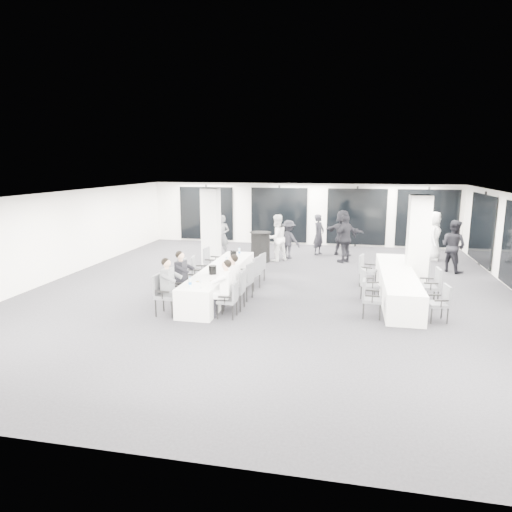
{
  "coord_description": "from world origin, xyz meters",
  "views": [
    {
      "loc": [
        2.22,
        -12.83,
        3.69
      ],
      "look_at": [
        -0.4,
        -0.2,
        1.06
      ],
      "focal_mm": 32.0,
      "sensor_mm": 36.0,
      "label": 1
    }
  ],
  "objects_px": {
    "chair_main_left_fourth": "(198,270)",
    "ice_bucket_near": "(213,270)",
    "chair_main_right_fourth": "(253,271)",
    "ice_bucket_far": "(233,254)",
    "chair_side_left_near": "(369,296)",
    "chair_main_right_near": "(230,298)",
    "banquet_table_main": "(220,281)",
    "chair_side_right_far": "(423,273)",
    "chair_side_left_far": "(366,268)",
    "chair_side_right_mid": "(432,284)",
    "chair_side_left_mid": "(367,283)",
    "chair_main_right_far": "(259,266)",
    "chair_main_left_mid": "(188,275)",
    "cocktail_table": "(260,247)",
    "standing_guest_d": "(345,235)",
    "standing_guest_e": "(433,233)",
    "chair_main_right_mid": "(245,279)",
    "chair_main_left_far": "(210,261)",
    "standing_guest_b": "(277,235)",
    "chair_main_left_near": "(164,292)",
    "standing_guest_g": "(222,233)",
    "standing_guest_c": "(288,237)",
    "banquet_table_side": "(397,284)",
    "standing_guest_a": "(319,232)",
    "chair_side_right_near": "(441,301)",
    "standing_guest_f": "(343,230)",
    "standing_guest_h": "(454,243)",
    "chair_main_left_second": "(178,283)",
    "chair_main_right_second": "(237,287)"
  },
  "relations": [
    {
      "from": "chair_main_left_near",
      "to": "chair_main_right_mid",
      "type": "distance_m",
      "value": 2.36
    },
    {
      "from": "chair_main_left_mid",
      "to": "standing_guest_a",
      "type": "height_order",
      "value": "standing_guest_a"
    },
    {
      "from": "standing_guest_a",
      "to": "standing_guest_e",
      "type": "height_order",
      "value": "standing_guest_e"
    },
    {
      "from": "chair_side_left_mid",
      "to": "ice_bucket_near",
      "type": "xyz_separation_m",
      "value": [
        -4.11,
        -0.85,
        0.36
      ]
    },
    {
      "from": "chair_side_left_mid",
      "to": "chair_main_right_fourth",
      "type": "bearing_deg",
      "value": -112.64
    },
    {
      "from": "chair_main_left_fourth",
      "to": "standing_guest_d",
      "type": "relative_size",
      "value": 0.45
    },
    {
      "from": "standing_guest_c",
      "to": "standing_guest_d",
      "type": "relative_size",
      "value": 0.82
    },
    {
      "from": "chair_main_left_near",
      "to": "standing_guest_g",
      "type": "bearing_deg",
      "value": -172.55
    },
    {
      "from": "chair_side_left_far",
      "to": "chair_side_right_mid",
      "type": "height_order",
      "value": "chair_side_right_mid"
    },
    {
      "from": "standing_guest_e",
      "to": "standing_guest_d",
      "type": "bearing_deg",
      "value": 121.1
    },
    {
      "from": "chair_main_right_mid",
      "to": "chair_main_right_far",
      "type": "height_order",
      "value": "chair_main_right_mid"
    },
    {
      "from": "standing_guest_a",
      "to": "chair_main_right_near",
      "type": "bearing_deg",
      "value": -164.79
    },
    {
      "from": "chair_main_right_mid",
      "to": "standing_guest_e",
      "type": "xyz_separation_m",
      "value": [
        5.93,
        6.63,
        0.47
      ]
    },
    {
      "from": "chair_main_left_second",
      "to": "chair_side_right_far",
      "type": "distance_m",
      "value": 7.16
    },
    {
      "from": "chair_main_right_far",
      "to": "standing_guest_c",
      "type": "bearing_deg",
      "value": 5.1
    },
    {
      "from": "chair_main_left_far",
      "to": "chair_side_left_far",
      "type": "xyz_separation_m",
      "value": [
        4.95,
        -0.03,
        -0.02
      ]
    },
    {
      "from": "chair_main_right_fourth",
      "to": "ice_bucket_far",
      "type": "xyz_separation_m",
      "value": [
        -0.81,
        0.85,
        0.3
      ]
    },
    {
      "from": "chair_main_left_mid",
      "to": "standing_guest_b",
      "type": "relative_size",
      "value": 0.51
    },
    {
      "from": "chair_side_right_near",
      "to": "standing_guest_f",
      "type": "bearing_deg",
      "value": 8.09
    },
    {
      "from": "chair_main_right_fourth",
      "to": "chair_side_right_near",
      "type": "bearing_deg",
      "value": -95.83
    },
    {
      "from": "chair_main_left_second",
      "to": "chair_side_left_near",
      "type": "xyz_separation_m",
      "value": [
        4.95,
        -0.09,
        -0.02
      ]
    },
    {
      "from": "chair_main_left_mid",
      "to": "chair_side_left_mid",
      "type": "relative_size",
      "value": 1.16
    },
    {
      "from": "chair_side_left_near",
      "to": "chair_main_right_near",
      "type": "bearing_deg",
      "value": -74.2
    },
    {
      "from": "standing_guest_f",
      "to": "chair_main_right_fourth",
      "type": "bearing_deg",
      "value": 96.32
    },
    {
      "from": "banquet_table_side",
      "to": "standing_guest_b",
      "type": "height_order",
      "value": "standing_guest_b"
    },
    {
      "from": "chair_main_right_far",
      "to": "standing_guest_c",
      "type": "xyz_separation_m",
      "value": [
        0.42,
        3.83,
        0.33
      ]
    },
    {
      "from": "banquet_table_main",
      "to": "cocktail_table",
      "type": "relative_size",
      "value": 4.4
    },
    {
      "from": "chair_main_left_fourth",
      "to": "ice_bucket_near",
      "type": "bearing_deg",
      "value": 25.18
    },
    {
      "from": "standing_guest_d",
      "to": "standing_guest_e",
      "type": "relative_size",
      "value": 0.99
    },
    {
      "from": "cocktail_table",
      "to": "chair_side_left_near",
      "type": "bearing_deg",
      "value": -56.38
    },
    {
      "from": "chair_main_right_second",
      "to": "chair_side_left_mid",
      "type": "distance_m",
      "value": 3.58
    },
    {
      "from": "standing_guest_b",
      "to": "standing_guest_e",
      "type": "distance_m",
      "value": 6.07
    },
    {
      "from": "chair_side_right_far",
      "to": "ice_bucket_near",
      "type": "xyz_separation_m",
      "value": [
        -5.76,
        -2.34,
        0.36
      ]
    },
    {
      "from": "chair_main_left_mid",
      "to": "standing_guest_c",
      "type": "height_order",
      "value": "standing_guest_c"
    },
    {
      "from": "chair_main_left_near",
      "to": "standing_guest_h",
      "type": "relative_size",
      "value": 0.5
    },
    {
      "from": "chair_main_left_far",
      "to": "standing_guest_c",
      "type": "relative_size",
      "value": 0.57
    },
    {
      "from": "chair_main_left_near",
      "to": "chair_side_left_far",
      "type": "height_order",
      "value": "chair_main_left_near"
    },
    {
      "from": "chair_side_right_mid",
      "to": "ice_bucket_near",
      "type": "height_order",
      "value": "chair_side_right_mid"
    },
    {
      "from": "banquet_table_main",
      "to": "chair_side_right_far",
      "type": "xyz_separation_m",
      "value": [
        5.77,
        1.57,
        0.13
      ]
    },
    {
      "from": "chair_side_right_far",
      "to": "ice_bucket_near",
      "type": "distance_m",
      "value": 6.23
    },
    {
      "from": "standing_guest_b",
      "to": "chair_side_left_near",
      "type": "bearing_deg",
      "value": 74.69
    },
    {
      "from": "standing_guest_g",
      "to": "chair_side_left_mid",
      "type": "bearing_deg",
      "value": -32.91
    },
    {
      "from": "chair_main_left_mid",
      "to": "standing_guest_f",
      "type": "bearing_deg",
      "value": 149.78
    },
    {
      "from": "cocktail_table",
      "to": "chair_side_left_far",
      "type": "bearing_deg",
      "value": -35.89
    },
    {
      "from": "banquet_table_main",
      "to": "ice_bucket_far",
      "type": "distance_m",
      "value": 1.51
    },
    {
      "from": "chair_side_left_mid",
      "to": "chair_main_right_far",
      "type": "bearing_deg",
      "value": -126.9
    },
    {
      "from": "standing_guest_f",
      "to": "chair_side_left_far",
      "type": "bearing_deg",
      "value": 129.39
    },
    {
      "from": "chair_main_right_fourth",
      "to": "standing_guest_a",
      "type": "bearing_deg",
      "value": -0.51
    },
    {
      "from": "chair_side_left_far",
      "to": "standing_guest_d",
      "type": "relative_size",
      "value": 0.45
    },
    {
      "from": "chair_main_right_mid",
      "to": "chair_main_left_far",
      "type": "bearing_deg",
      "value": 45.63
    }
  ]
}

